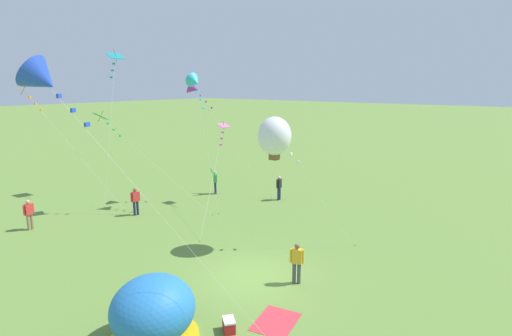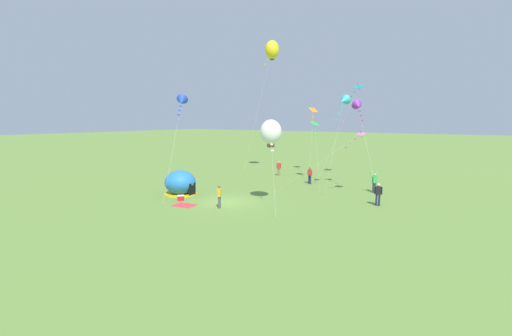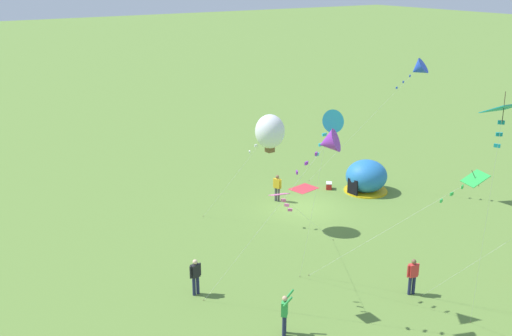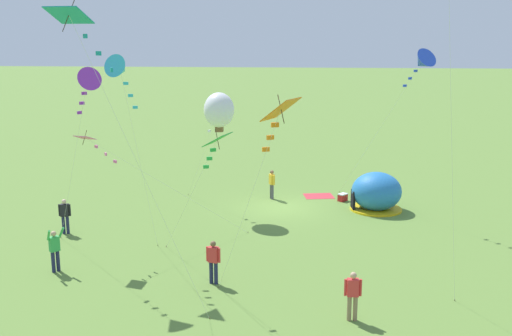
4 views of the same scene
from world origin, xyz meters
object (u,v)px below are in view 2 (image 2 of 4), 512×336
Objects in this scene: person_far_back at (279,168)px; kite_pink at (356,138)px; person_watching_sky at (219,195)px; cooler_box at (181,198)px; kite_white at (271,132)px; popup_tent at (180,183)px; kite_orange at (313,112)px; kite_green at (315,126)px; kite_blue at (182,101)px; kite_yellow at (272,50)px; kite_purple at (358,106)px; kite_teal at (357,89)px; person_flying_kite at (374,182)px; person_near_tent at (310,174)px; kite_cyan at (344,101)px; person_with_toddler at (378,193)px.

kite_pink reaches higher than person_far_back.
person_watching_sky is 0.25× the size of kite_pink.
person_far_back reaches higher than cooler_box.
person_far_back is 14.39m from kite_white.
kite_pink is (12.57, 8.29, 3.92)m from popup_tent.
kite_orange is 1.22× the size of kite_green.
cooler_box is 0.08× the size of kite_orange.
kite_yellow is at bearing 81.34° from kite_blue.
kite_purple is 9.91m from kite_white.
person_far_back is at bearing -161.34° from kite_teal.
kite_teal is (8.23, 17.61, 9.38)m from cooler_box.
kite_teal is (1.54, 14.74, 4.07)m from kite_white.
person_flying_kite is 6.90m from kite_purple.
kite_teal is at bearing 123.13° from person_flying_kite.
kite_teal reaches higher than person_near_tent.
kite_green is at bearing -16.97° from kite_yellow.
cooler_box is at bearing -113.87° from person_near_tent.
kite_pink is at bearing -121.75° from person_flying_kite.
kite_purple is at bearing 68.56° from kite_white.
person_near_tent is at bearing -29.38° from kite_yellow.
person_flying_kite is at bearing -37.05° from kite_orange.
kite_orange is (-2.81, 6.50, 6.36)m from person_near_tent.
person_watching_sky is at bearing -75.95° from person_far_back.
popup_tent is 0.43× the size of kite_green.
person_watching_sky is at bearing -115.55° from kite_cyan.
kite_purple is 0.53× the size of kite_yellow.
person_far_back is 0.27× the size of kite_white.
popup_tent reaches higher than person_far_back.
kite_white reaches higher than person_with_toddler.
kite_pink is at bearing -71.26° from kite_teal.
kite_blue is at bearing -128.43° from kite_green.
kite_orange is at bearing 81.95° from cooler_box.
cooler_box is at bearing -137.55° from kite_pink.
person_with_toddler is 1.00× the size of person_watching_sky.
popup_tent is 0.42× the size of kite_pink.
kite_yellow reaches higher than kite_white.
popup_tent is 19.90m from kite_yellow.
person_with_toddler and person_watching_sky have the same top height.
kite_yellow reaches higher than person_near_tent.
person_near_tent is 10.61m from kite_white.
person_far_back is 5.73m from person_near_tent.
person_far_back is at bearing 155.10° from kite_cyan.
person_near_tent is 7.11m from kite_pink.
kite_cyan is at bearing -27.01° from kite_yellow.
kite_orange is (2.32, 3.92, 6.36)m from person_far_back.
kite_orange is (-10.88, 11.69, 6.36)m from person_with_toddler.
kite_pink is at bearing 59.51° from kite_white.
popup_tent reaches higher than person_near_tent.
kite_cyan is 13.68m from kite_yellow.
person_near_tent and person_watching_sky have the same top height.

